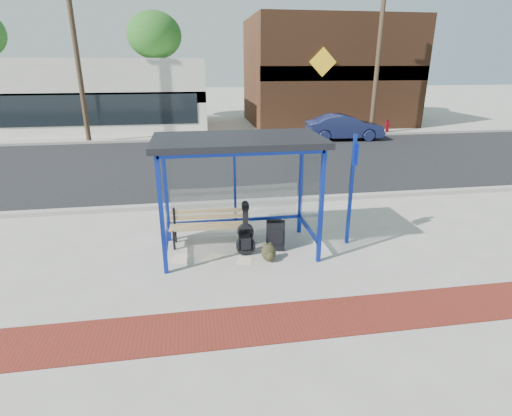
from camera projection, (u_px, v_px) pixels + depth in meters
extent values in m
plane|color=#B2ADA0|center=(240.00, 250.00, 8.53)|extent=(120.00, 120.00, 0.00)
cube|color=maroon|center=(260.00, 324.00, 6.12)|extent=(60.00, 1.00, 0.01)
cube|color=gray|center=(227.00, 203.00, 11.20)|extent=(60.00, 0.25, 0.12)
cube|color=black|center=(216.00, 163.00, 15.95)|extent=(60.00, 10.00, 0.00)
cube|color=gray|center=(209.00, 139.00, 20.66)|extent=(60.00, 0.25, 0.12)
cube|color=#B2ADA0|center=(208.00, 134.00, 22.44)|extent=(60.00, 4.00, 0.01)
cube|color=#0D2397|center=(162.00, 217.00, 7.22)|extent=(0.08, 0.08, 2.30)
cube|color=#0D2397|center=(321.00, 208.00, 7.67)|extent=(0.08, 0.08, 2.30)
cube|color=#0D2397|center=(166.00, 192.00, 8.61)|extent=(0.08, 0.08, 2.30)
cube|color=#0D2397|center=(301.00, 185.00, 9.06)|extent=(0.08, 0.08, 2.30)
cube|color=#0D2397|center=(234.00, 139.00, 8.45)|extent=(3.00, 0.08, 0.08)
cube|color=#0D2397|center=(243.00, 154.00, 7.06)|extent=(3.00, 0.08, 0.08)
cube|color=#0D2397|center=(159.00, 148.00, 7.53)|extent=(0.08, 1.50, 0.08)
cube|color=#0D2397|center=(313.00, 143.00, 7.98)|extent=(0.08, 1.50, 0.08)
cube|color=#0D2397|center=(236.00, 220.00, 9.09)|extent=(3.00, 0.08, 0.06)
cube|color=#0D2397|center=(167.00, 238.00, 8.17)|extent=(0.08, 1.50, 0.06)
cube|color=#0D2397|center=(308.00, 229.00, 8.62)|extent=(0.08, 1.50, 0.06)
cube|color=#0D2397|center=(235.00, 180.00, 8.77)|extent=(0.05, 0.05, 1.90)
cube|color=silver|center=(235.00, 182.00, 8.78)|extent=(2.84, 0.01, 1.82)
cube|color=silver|center=(163.00, 196.00, 7.86)|extent=(0.02, 1.34, 1.82)
cube|color=silver|center=(310.00, 188.00, 8.31)|extent=(0.02, 1.34, 1.82)
cube|color=black|center=(238.00, 140.00, 7.72)|extent=(3.30, 1.80, 0.12)
cube|color=silver|center=(49.00, 95.00, 23.20)|extent=(18.00, 6.00, 4.00)
cube|color=black|center=(30.00, 99.00, 20.47)|extent=(18.00, 0.10, 0.60)
cube|color=black|center=(32.00, 111.00, 20.61)|extent=(17.00, 0.04, 1.60)
cube|color=#59331E|center=(327.00, 72.00, 25.78)|extent=(10.00, 7.00, 6.40)
cube|color=black|center=(347.00, 73.00, 22.58)|extent=(10.00, 0.10, 0.80)
cube|color=yellow|center=(323.00, 62.00, 22.06)|extent=(1.56, 0.06, 1.56)
cylinder|color=#4C3826|center=(158.00, 82.00, 27.63)|extent=(0.36, 0.36, 5.00)
ellipsoid|color=#185016|center=(154.00, 35.00, 26.60)|extent=(3.60, 3.60, 3.06)
cylinder|color=#4C3826|center=(369.00, 81.00, 29.94)|extent=(0.36, 0.36, 5.00)
ellipsoid|color=#185016|center=(373.00, 37.00, 28.91)|extent=(3.60, 3.60, 3.06)
cylinder|color=#4C3826|center=(77.00, 57.00, 18.70)|extent=(0.24, 0.24, 8.00)
cylinder|color=#4C3826|center=(378.00, 58.00, 20.93)|extent=(0.24, 0.24, 8.00)
cube|color=black|center=(174.00, 240.00, 8.49)|extent=(0.05, 0.05, 0.43)
cube|color=black|center=(175.00, 225.00, 8.77)|extent=(0.05, 0.05, 0.82)
cube|color=black|center=(175.00, 237.00, 8.66)|extent=(0.07, 0.39, 0.05)
cube|color=black|center=(246.00, 237.00, 8.64)|extent=(0.05, 0.05, 0.43)
cube|color=black|center=(244.00, 222.00, 8.93)|extent=(0.05, 0.05, 0.82)
cube|color=black|center=(245.00, 234.00, 8.82)|extent=(0.07, 0.39, 0.05)
cube|color=#DCB67F|center=(210.00, 229.00, 8.52)|extent=(1.73, 0.17, 0.03)
cube|color=#DCB67F|center=(210.00, 227.00, 8.62)|extent=(1.73, 0.17, 0.03)
cube|color=#DCB67F|center=(210.00, 225.00, 8.72)|extent=(1.73, 0.17, 0.03)
cube|color=#DCB67F|center=(210.00, 223.00, 8.81)|extent=(1.73, 0.17, 0.03)
cube|color=#DCB67F|center=(210.00, 217.00, 8.80)|extent=(1.73, 0.12, 0.10)
cube|color=#DCB67F|center=(209.00, 211.00, 8.75)|extent=(1.73, 0.12, 0.10)
cylinder|color=black|center=(246.00, 246.00, 8.27)|extent=(0.41, 0.12, 0.40)
cylinder|color=black|center=(246.00, 232.00, 8.16)|extent=(0.34, 0.12, 0.34)
cube|color=black|center=(246.00, 239.00, 8.22)|extent=(0.29, 0.12, 0.48)
cube|color=black|center=(245.00, 217.00, 8.05)|extent=(0.11, 0.10, 0.48)
cube|color=black|center=(245.00, 207.00, 7.98)|extent=(0.15, 0.10, 0.10)
cube|color=black|center=(275.00, 235.00, 8.48)|extent=(0.43, 0.32, 0.62)
cylinder|color=black|center=(268.00, 248.00, 8.58)|extent=(0.10, 0.23, 0.06)
cylinder|color=black|center=(282.00, 248.00, 8.57)|extent=(0.10, 0.23, 0.06)
cube|color=black|center=(276.00, 221.00, 8.36)|extent=(0.25, 0.09, 0.04)
cube|color=black|center=(276.00, 237.00, 8.35)|extent=(0.31, 0.08, 0.34)
ellipsoid|color=#2B2A18|center=(269.00, 252.00, 8.03)|extent=(0.33, 0.26, 0.36)
ellipsoid|color=#2B2A18|center=(271.00, 257.00, 7.95)|extent=(0.19, 0.15, 0.19)
cube|color=#2B2A18|center=(268.00, 244.00, 7.99)|extent=(0.10, 0.05, 0.03)
cube|color=navy|center=(351.00, 191.00, 8.47)|extent=(0.08, 0.08, 2.42)
cube|color=navy|center=(356.00, 154.00, 8.20)|extent=(0.06, 0.30, 0.45)
cube|color=white|center=(180.00, 259.00, 8.15)|extent=(0.43, 0.49, 0.01)
cube|color=white|center=(245.00, 261.00, 8.07)|extent=(0.37, 0.42, 0.01)
cube|color=white|center=(212.00, 258.00, 8.18)|extent=(0.48, 0.49, 0.01)
imported|color=#1B224D|center=(344.00, 127.00, 20.54)|extent=(4.00, 1.62, 1.29)
cylinder|color=#B00C1C|center=(387.00, 127.00, 22.97)|extent=(0.19, 0.19, 0.57)
sphere|color=#B00C1C|center=(388.00, 121.00, 22.86)|extent=(0.21, 0.21, 0.21)
cylinder|color=#B00C1C|center=(388.00, 125.00, 22.94)|extent=(0.30, 0.10, 0.09)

